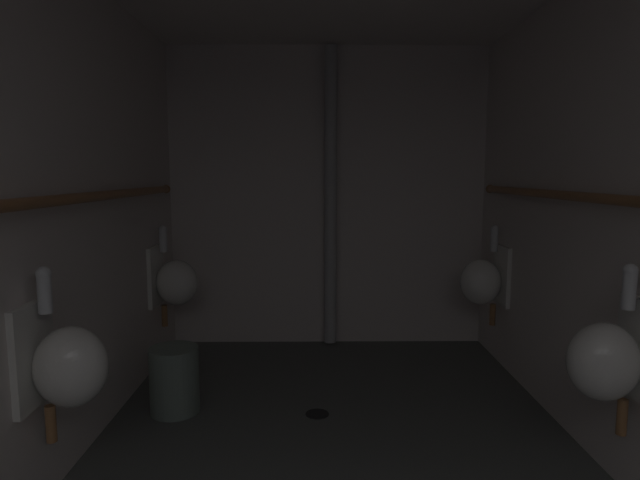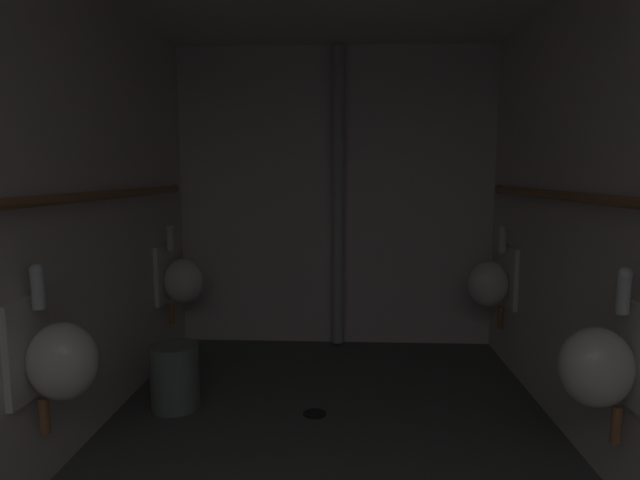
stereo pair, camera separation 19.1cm
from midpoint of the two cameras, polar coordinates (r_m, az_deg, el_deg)
The scene contains 11 objects.
wall_left at distance 2.54m, azimuth -28.33°, elevation 1.74°, with size 0.06×4.53×2.45m, color silver.
wall_back at distance 4.41m, azimuth 2.93°, elevation 4.53°, with size 2.71×0.06×2.45m, color silver.
urinal_left_mid at distance 2.54m, azimuth -24.48°, elevation -11.59°, with size 0.32×0.30×0.76m.
urinal_left_far at distance 4.08m, azimuth -13.49°, elevation -4.17°, with size 0.32×0.30×0.76m.
urinal_right_mid at distance 2.58m, azimuth 30.03°, elevation -11.60°, with size 0.32×0.30×0.76m.
urinal_right_far at distance 4.09m, azimuth 19.26°, elevation -4.34°, with size 0.32×0.30×0.76m.
supply_pipe_left at distance 2.49m, azimuth -26.69°, elevation 3.72°, with size 0.06×3.81×0.06m.
supply_pipe_right at distance 2.49m, azimuth 32.92°, elevation 3.34°, with size 0.06×3.84×0.06m.
standpipe_back_wall at distance 4.30m, azimuth 3.23°, elevation 4.46°, with size 0.10×0.10×2.40m, color #B2B2B2.
floor_drain at distance 3.32m, azimuth 1.15°, elevation -18.22°, with size 0.14×0.14×0.01m, color black.
waste_bin at distance 3.42m, azimuth -13.80°, elevation -14.12°, with size 0.29×0.29×0.40m, color slate.
Camera 2 is at (0.08, 0.04, 1.43)m, focal length 29.67 mm.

